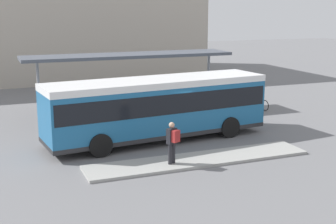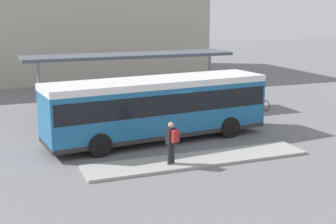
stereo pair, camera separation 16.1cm
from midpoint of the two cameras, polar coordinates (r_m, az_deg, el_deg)
ground_plane at (r=22.48m, az=-1.47°, el=-3.42°), size 120.00×120.00×0.00m
curb_island at (r=19.47m, az=3.55°, el=-5.82°), size 9.54×1.80×0.12m
city_bus at (r=22.07m, az=-1.48°, el=0.92°), size 10.91×3.67×2.96m
pedestrian_waiting at (r=18.45m, az=0.31°, el=-3.46°), size 0.51×0.54×1.70m
bicycle_green at (r=29.68m, az=11.02°, el=0.97°), size 0.48×1.56×0.68m
bicycle_orange at (r=30.37m, az=10.31°, el=1.27°), size 0.48×1.60×0.69m
bicycle_black at (r=31.10m, az=9.75°, el=1.60°), size 0.48×1.71×0.74m
station_shelter at (r=27.56m, az=-4.97°, el=6.78°), size 12.27×2.54×3.58m
potted_planter_near_shelter at (r=26.60m, az=1.02°, el=0.57°), size 0.95×0.95×1.30m
station_building at (r=45.08m, az=-16.25°, el=10.82°), size 28.88×13.35×10.40m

